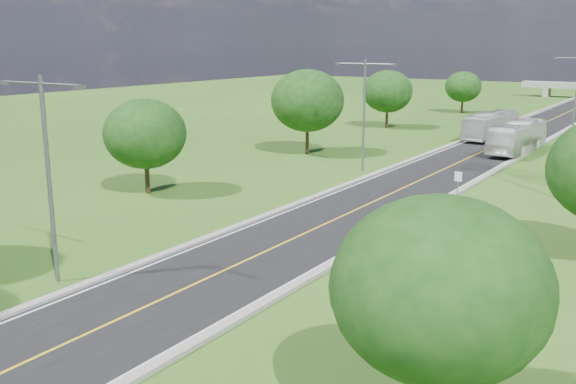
% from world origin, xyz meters
% --- Properties ---
extents(ground, '(260.00, 260.00, 0.00)m').
position_xyz_m(ground, '(0.00, 60.00, 0.00)').
color(ground, '#275116').
rests_on(ground, ground).
extents(road, '(8.00, 150.00, 0.06)m').
position_xyz_m(road, '(0.00, 66.00, 0.03)').
color(road, black).
rests_on(road, ground).
extents(curb_left, '(0.50, 150.00, 0.22)m').
position_xyz_m(curb_left, '(-4.25, 66.00, 0.11)').
color(curb_left, gray).
rests_on(curb_left, ground).
extents(curb_right, '(0.50, 150.00, 0.22)m').
position_xyz_m(curb_right, '(4.25, 66.00, 0.11)').
color(curb_right, gray).
rests_on(curb_right, ground).
extents(speed_limit_sign, '(0.55, 0.09, 2.40)m').
position_xyz_m(speed_limit_sign, '(5.20, 37.98, 1.60)').
color(speed_limit_sign, slate).
rests_on(speed_limit_sign, ground).
extents(streetlight_near_left, '(5.90, 0.25, 10.00)m').
position_xyz_m(streetlight_near_left, '(-6.00, 12.00, 5.94)').
color(streetlight_near_left, slate).
rests_on(streetlight_near_left, ground).
extents(streetlight_mid_left, '(5.90, 0.25, 10.00)m').
position_xyz_m(streetlight_mid_left, '(-6.00, 45.00, 5.94)').
color(streetlight_mid_left, slate).
rests_on(streetlight_mid_left, ground).
extents(tree_lb, '(6.30, 6.30, 7.33)m').
position_xyz_m(tree_lb, '(-16.00, 28.00, 4.64)').
color(tree_lb, black).
rests_on(tree_lb, ground).
extents(tree_lc, '(7.56, 7.56, 8.79)m').
position_xyz_m(tree_lc, '(-15.00, 50.00, 5.58)').
color(tree_lc, black).
rests_on(tree_lc, ground).
extents(tree_ld, '(6.72, 6.72, 7.82)m').
position_xyz_m(tree_ld, '(-17.00, 74.00, 4.95)').
color(tree_ld, black).
rests_on(tree_ld, ground).
extents(tree_le, '(5.88, 5.88, 6.84)m').
position_xyz_m(tree_le, '(-14.50, 98.00, 4.33)').
color(tree_le, black).
rests_on(tree_le, ground).
extents(tree_ra, '(6.30, 6.30, 7.33)m').
position_xyz_m(tree_ra, '(14.00, 10.00, 4.64)').
color(tree_ra, black).
rests_on(tree_ra, ground).
extents(bus_outbound, '(3.39, 12.04, 3.32)m').
position_xyz_m(bus_outbound, '(3.20, 62.70, 1.72)').
color(bus_outbound, silver).
rests_on(bus_outbound, road).
extents(bus_inbound, '(3.76, 11.79, 3.23)m').
position_xyz_m(bus_inbound, '(-2.04, 71.20, 1.67)').
color(bus_inbound, beige).
rests_on(bus_inbound, road).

